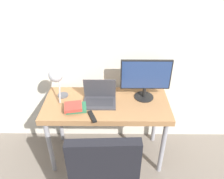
# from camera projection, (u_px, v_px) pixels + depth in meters

# --- Properties ---
(ground_plane) EXTENTS (12.00, 12.00, 0.00)m
(ground_plane) POSITION_uv_depth(u_px,v_px,m) (107.00, 174.00, 2.44)
(ground_plane) COLOR #70665B
(wall_back) EXTENTS (8.00, 0.05, 2.60)m
(wall_back) POSITION_uv_depth(u_px,v_px,m) (107.00, 42.00, 2.30)
(wall_back) COLOR beige
(wall_back) RESTS_ON ground_plane
(desk) EXTENTS (1.31, 0.60, 0.77)m
(desk) POSITION_uv_depth(u_px,v_px,m) (106.00, 109.00, 2.32)
(desk) COLOR #996B42
(desk) RESTS_ON ground_plane
(laptop) EXTENTS (0.33, 0.23, 0.24)m
(laptop) POSITION_uv_depth(u_px,v_px,m) (100.00, 98.00, 2.26)
(laptop) COLOR #38383D
(laptop) RESTS_ON desk
(monitor) EXTENTS (0.52, 0.21, 0.44)m
(monitor) POSITION_uv_depth(u_px,v_px,m) (146.00, 77.00, 2.23)
(monitor) COLOR black
(monitor) RESTS_ON desk
(desk_lamp) EXTENTS (0.14, 0.28, 0.41)m
(desk_lamp) POSITION_uv_depth(u_px,v_px,m) (56.00, 77.00, 2.10)
(desk_lamp) COLOR #4C4C51
(desk_lamp) RESTS_ON desk
(book_stack) EXTENTS (0.23, 0.20, 0.06)m
(book_stack) POSITION_uv_depth(u_px,v_px,m) (75.00, 107.00, 2.16)
(book_stack) COLOR #286B47
(book_stack) RESTS_ON desk
(tv_remote) EXTENTS (0.10, 0.17, 0.02)m
(tv_remote) POSITION_uv_depth(u_px,v_px,m) (92.00, 117.00, 2.07)
(tv_remote) COLOR black
(tv_remote) RESTS_ON desk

